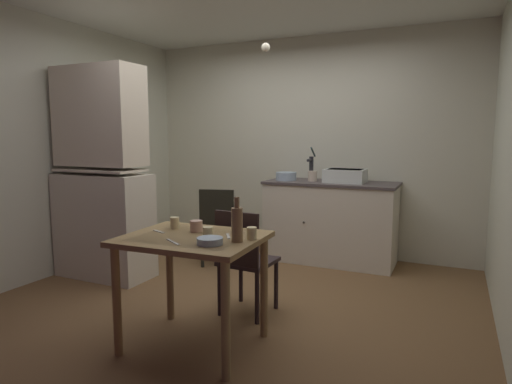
{
  "coord_description": "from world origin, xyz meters",
  "views": [
    {
      "loc": [
        1.7,
        -3.39,
        1.44
      ],
      "look_at": [
        0.13,
        0.01,
        0.95
      ],
      "focal_mm": 30.41,
      "sensor_mm": 36.0,
      "label": 1
    }
  ],
  "objects_px": {
    "dining_table": "(193,254)",
    "chair_by_counter": "(219,224)",
    "chair_far_side": "(244,259)",
    "mug_tall": "(196,226)",
    "hutch_cabinet": "(102,181)",
    "sink_basin": "(345,176)",
    "serving_bowl_wide": "(210,241)",
    "glass_bottle": "(237,224)",
    "hand_pump": "(311,166)",
    "mixing_bowl_counter": "(286,176)"
  },
  "relations": [
    {
      "from": "hand_pump",
      "to": "serving_bowl_wide",
      "type": "height_order",
      "value": "hand_pump"
    },
    {
      "from": "serving_bowl_wide",
      "to": "sink_basin",
      "type": "bearing_deg",
      "value": 84.4
    },
    {
      "from": "serving_bowl_wide",
      "to": "glass_bottle",
      "type": "xyz_separation_m",
      "value": [
        0.12,
        0.13,
        0.1
      ]
    },
    {
      "from": "chair_far_side",
      "to": "chair_by_counter",
      "type": "relative_size",
      "value": 0.99
    },
    {
      "from": "sink_basin",
      "to": "chair_far_side",
      "type": "distance_m",
      "value": 1.9
    },
    {
      "from": "chair_far_side",
      "to": "dining_table",
      "type": "bearing_deg",
      "value": -98.44
    },
    {
      "from": "chair_far_side",
      "to": "serving_bowl_wide",
      "type": "distance_m",
      "value": 0.82
    },
    {
      "from": "hutch_cabinet",
      "to": "sink_basin",
      "type": "distance_m",
      "value": 2.59
    },
    {
      "from": "sink_basin",
      "to": "dining_table",
      "type": "distance_m",
      "value": 2.46
    },
    {
      "from": "hutch_cabinet",
      "to": "mixing_bowl_counter",
      "type": "xyz_separation_m",
      "value": [
        1.43,
        1.45,
        -0.02
      ]
    },
    {
      "from": "chair_by_counter",
      "to": "glass_bottle",
      "type": "height_order",
      "value": "glass_bottle"
    },
    {
      "from": "hand_pump",
      "to": "glass_bottle",
      "type": "bearing_deg",
      "value": -83.3
    },
    {
      "from": "chair_far_side",
      "to": "glass_bottle",
      "type": "relative_size",
      "value": 3.0
    },
    {
      "from": "mixing_bowl_counter",
      "to": "dining_table",
      "type": "height_order",
      "value": "mixing_bowl_counter"
    },
    {
      "from": "chair_far_side",
      "to": "glass_bottle",
      "type": "bearing_deg",
      "value": -67.62
    },
    {
      "from": "sink_basin",
      "to": "dining_table",
      "type": "relative_size",
      "value": 0.47
    },
    {
      "from": "chair_far_side",
      "to": "serving_bowl_wide",
      "type": "relative_size",
      "value": 5.3
    },
    {
      "from": "chair_far_side",
      "to": "mug_tall",
      "type": "height_order",
      "value": "chair_far_side"
    },
    {
      "from": "hutch_cabinet",
      "to": "mixing_bowl_counter",
      "type": "height_order",
      "value": "hutch_cabinet"
    },
    {
      "from": "dining_table",
      "to": "chair_by_counter",
      "type": "xyz_separation_m",
      "value": [
        -0.76,
        1.71,
        -0.18
      ]
    },
    {
      "from": "sink_basin",
      "to": "hand_pump",
      "type": "xyz_separation_m",
      "value": [
        -0.41,
        0.05,
        0.09
      ]
    },
    {
      "from": "hand_pump",
      "to": "serving_bowl_wide",
      "type": "relative_size",
      "value": 2.39
    },
    {
      "from": "sink_basin",
      "to": "mixing_bowl_counter",
      "type": "xyz_separation_m",
      "value": [
        -0.69,
        -0.05,
        -0.03
      ]
    },
    {
      "from": "sink_basin",
      "to": "chair_by_counter",
      "type": "relative_size",
      "value": 0.51
    },
    {
      "from": "hutch_cabinet",
      "to": "mixing_bowl_counter",
      "type": "distance_m",
      "value": 2.04
    },
    {
      "from": "hutch_cabinet",
      "to": "chair_far_side",
      "type": "bearing_deg",
      "value": -9.5
    },
    {
      "from": "mixing_bowl_counter",
      "to": "chair_by_counter",
      "type": "height_order",
      "value": "mixing_bowl_counter"
    },
    {
      "from": "hand_pump",
      "to": "mixing_bowl_counter",
      "type": "relative_size",
      "value": 1.61
    },
    {
      "from": "hand_pump",
      "to": "dining_table",
      "type": "xyz_separation_m",
      "value": [
        -0.06,
        -2.43,
        -0.44
      ]
    },
    {
      "from": "chair_by_counter",
      "to": "glass_bottle",
      "type": "distance_m",
      "value": 2.09
    },
    {
      "from": "sink_basin",
      "to": "glass_bottle",
      "type": "distance_m",
      "value": 2.41
    },
    {
      "from": "sink_basin",
      "to": "mug_tall",
      "type": "relative_size",
      "value": 5.01
    },
    {
      "from": "chair_far_side",
      "to": "serving_bowl_wide",
      "type": "xyz_separation_m",
      "value": [
        0.13,
        -0.74,
        0.33
      ]
    },
    {
      "from": "serving_bowl_wide",
      "to": "glass_bottle",
      "type": "height_order",
      "value": "glass_bottle"
    },
    {
      "from": "hutch_cabinet",
      "to": "serving_bowl_wide",
      "type": "height_order",
      "value": "hutch_cabinet"
    },
    {
      "from": "hutch_cabinet",
      "to": "mug_tall",
      "type": "height_order",
      "value": "hutch_cabinet"
    },
    {
      "from": "hutch_cabinet",
      "to": "chair_far_side",
      "type": "xyz_separation_m",
      "value": [
        1.74,
        -0.29,
        -0.53
      ]
    },
    {
      "from": "chair_far_side",
      "to": "hutch_cabinet",
      "type": "bearing_deg",
      "value": 170.5
    },
    {
      "from": "chair_far_side",
      "to": "serving_bowl_wide",
      "type": "bearing_deg",
      "value": -80.14
    },
    {
      "from": "hand_pump",
      "to": "chair_by_counter",
      "type": "distance_m",
      "value": 1.26
    },
    {
      "from": "dining_table",
      "to": "mug_tall",
      "type": "distance_m",
      "value": 0.21
    },
    {
      "from": "hutch_cabinet",
      "to": "chair_by_counter",
      "type": "relative_size",
      "value": 2.44
    },
    {
      "from": "chair_by_counter",
      "to": "serving_bowl_wide",
      "type": "height_order",
      "value": "chair_by_counter"
    },
    {
      "from": "sink_basin",
      "to": "serving_bowl_wide",
      "type": "bearing_deg",
      "value": -95.6
    },
    {
      "from": "hand_pump",
      "to": "chair_far_side",
      "type": "relative_size",
      "value": 0.45
    },
    {
      "from": "sink_basin",
      "to": "mixing_bowl_counter",
      "type": "bearing_deg",
      "value": -175.83
    },
    {
      "from": "sink_basin",
      "to": "glass_bottle",
      "type": "relative_size",
      "value": 1.53
    },
    {
      "from": "sink_basin",
      "to": "dining_table",
      "type": "bearing_deg",
      "value": -101.05
    },
    {
      "from": "glass_bottle",
      "to": "chair_far_side",
      "type": "bearing_deg",
      "value": 112.38
    },
    {
      "from": "hand_pump",
      "to": "mixing_bowl_counter",
      "type": "bearing_deg",
      "value": -160.86
    }
  ]
}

